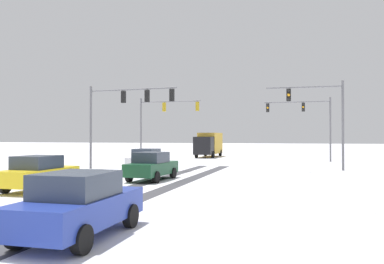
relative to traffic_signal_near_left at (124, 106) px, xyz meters
The scene contains 11 objects.
wheel_track_left_lane 12.37m from the traffic_signal_near_left, 53.59° to the right, with size 0.87×29.32×0.01m, color #424247.
wheel_track_right_lane 11.48m from the traffic_signal_near_left, 61.65° to the right, with size 0.81×29.32×0.01m, color #424247.
traffic_signal_near_left is the anchor object (origin of this frame).
traffic_signal_near_right 14.61m from the traffic_signal_near_left, ahead, with size 5.40×0.54×6.50m.
traffic_signal_far_right 19.63m from the traffic_signal_near_left, 46.12° to the left, with size 6.61×0.38×6.50m.
traffic_signal_far_left 10.21m from the traffic_signal_near_left, 93.94° to the left, with size 6.46×0.40×6.50m.
car_white_lead 4.50m from the traffic_signal_near_left, ahead, with size 1.87×4.12×1.62m.
car_dark_green_second 8.81m from the traffic_signal_near_left, 52.73° to the right, with size 1.99×4.18×1.62m.
car_yellow_cab_third 12.42m from the traffic_signal_near_left, 83.77° to the right, with size 1.84×4.10×1.62m.
car_blue_fourth 20.60m from the traffic_signal_near_left, 67.50° to the right, with size 1.89×4.13×1.62m.
box_truck_delivery 20.69m from the traffic_signal_near_left, 84.64° to the left, with size 2.37×7.43×3.02m.
Camera 1 is at (6.53, -4.68, 2.48)m, focal length 36.37 mm.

